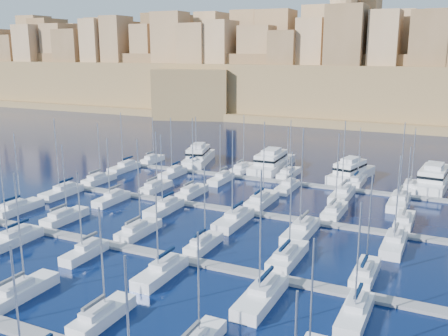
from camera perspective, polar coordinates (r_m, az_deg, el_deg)
The scene contains 46 objects.
ground at distance 77.70m, azimuth -0.36°, elevation -7.29°, with size 600.00×600.00×0.00m, color black.
pontoon_mid_near at distance 67.83m, azimuth -4.87°, elevation -10.32°, with size 84.00×2.00×0.40m, color slate.
pontoon_mid_far at distance 86.22m, azimuth 2.56°, elevation -5.05°, with size 84.00×2.00×0.40m, color slate.
pontoon_far at distance 106.00m, azimuth 7.24°, elevation -1.64°, with size 84.00×2.00×0.40m, color slate.
sailboat_2 at distance 62.59m, azimuth -22.15°, elevation -12.87°, with size 2.70×8.99×14.73m.
sailboat_3 at distance 54.96m, azimuth -13.77°, elevation -16.06°, with size 2.49×8.31×12.56m.
sailboat_12 at distance 93.65m, azimuth -22.47°, elevation -4.23°, with size 2.77×9.23×14.02m.
sailboat_13 at distance 86.05m, azimuth -17.75°, elevation -5.36°, with size 2.63×8.77×13.00m.
sailboat_14 at distance 77.25m, azimuth -9.76°, elevation -7.02°, with size 2.68×8.93×14.95m.
sailboat_15 at distance 71.17m, azimuth -2.37°, elevation -8.67°, with size 2.36×7.85×12.22m.
sailboat_16 at distance 67.55m, azimuth 7.29°, elevation -9.97°, with size 2.92×9.75×15.06m.
sailboat_17 at distance 64.84m, azimuth 15.83°, elevation -11.45°, with size 2.52×8.40×13.26m.
sailboat_19 at distance 78.74m, azimuth -23.10°, elevation -7.53°, with size 2.92×9.73×15.95m.
sailboat_20 at distance 70.93m, azimuth -15.60°, elevation -9.25°, with size 2.28×7.61×12.30m.
sailboat_21 at distance 63.26m, azimuth -7.21°, elevation -11.67°, with size 2.75×9.16×12.07m.
sailboat_22 at distance 57.26m, azimuth 4.29°, elevation -14.37°, with size 3.08×10.26×15.62m.
sailboat_23 at distance 55.56m, azimuth 14.76°, elevation -15.76°, with size 2.62×8.72×13.24m.
sailboat_24 at distance 108.73m, azimuth -14.10°, elevation -1.27°, with size 2.58×8.61×12.94m.
sailboat_25 at distance 100.42m, azimuth -7.82°, elevation -2.19°, with size 2.57×8.56×12.14m.
sailboat_26 at distance 96.35m, azimuth -3.69°, elevation -2.74°, with size 2.63×8.78×15.23m.
sailboat_27 at distance 91.19m, azimuth 4.35°, elevation -3.67°, with size 3.09×10.28×15.34m.
sailboat_28 at distance 86.94m, azimuth 12.50°, elevation -4.83°, with size 2.73×9.08×14.28m.
sailboat_29 at distance 85.15m, azimuth 19.91°, elevation -5.73°, with size 2.60×8.68×13.04m.
sailboat_30 at distance 101.05m, azimuth -18.04°, elevation -2.62°, with size 2.83×9.44×15.34m.
sailboat_31 at distance 94.13m, azimuth -12.70°, elevation -3.45°, with size 2.49×8.31×12.42m.
sailboat_32 at distance 87.24m, azimuth -6.82°, elevation -4.54°, with size 2.77×9.22×13.98m.
sailboat_33 at distance 80.68m, azimuth 1.13°, elevation -5.92°, with size 3.08×10.28×15.63m.
sailboat_34 at distance 76.78m, azimuth 8.80°, elevation -7.09°, with size 3.21×10.71×16.77m.
sailboat_35 at distance 75.03m, azimuth 18.86°, elevation -8.20°, with size 2.80×9.34×13.87m.
sailboat_36 at distance 125.98m, azimuth -8.16°, elevation 0.96°, with size 2.32×7.72×11.62m.
sailboat_37 at distance 119.78m, azimuth -3.31°, elevation 0.44°, with size 2.32×7.75×12.42m.
sailboat_38 at distance 115.13m, azimuth 2.13°, elevation -0.06°, with size 2.71×9.04×13.45m.
sailboat_39 at distance 111.46m, azimuth 7.40°, elevation -0.62°, with size 2.81×9.37×12.83m.
sailboat_40 at distance 107.53m, azimuth 14.95°, elevation -1.49°, with size 2.57×8.55×12.21m.
sailboat_41 at distance 106.30m, azimuth 20.53°, elevation -2.06°, with size 2.61×8.69×12.78m.
sailboat_42 at distance 118.31m, azimuth -11.30°, elevation 0.05°, with size 2.81×9.35×13.97m.
sailboat_43 at distance 111.49m, azimuth -5.83°, elevation -0.57°, with size 2.57×8.56×13.47m.
sailboat_44 at distance 106.00m, azimuth -0.31°, elevation -1.24°, with size 2.53×8.43×12.70m.
sailboat_45 at distance 100.56m, azimuth 7.27°, elevation -2.15°, with size 2.58×8.60×13.09m.
sailboat_46 at distance 97.01m, azimuth 13.36°, elevation -2.96°, with size 3.09×10.31×15.18m.
sailboat_47 at distance 95.39m, azimuth 19.37°, elevation -3.64°, with size 3.19×10.62×15.53m.
motor_yacht_a at distance 124.08m, azimuth -2.90°, elevation 1.37°, with size 8.84×16.80×5.25m.
motor_yacht_b at distance 117.89m, azimuth 5.50°, elevation 0.69°, with size 6.46×19.48×5.25m.
motor_yacht_c at distance 111.25m, azimuth 14.28°, elevation -0.42°, with size 7.85×16.07×5.25m.
motor_yacht_d at distance 110.90m, azimuth 22.85°, elevation -1.11°, with size 7.12×19.02×5.25m.
fortified_city at distance 223.32m, azimuth 17.55°, elevation 9.46°, with size 460.00×108.95×59.52m.
Camera 1 is at (31.86, -65.39, 27.31)m, focal length 40.00 mm.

